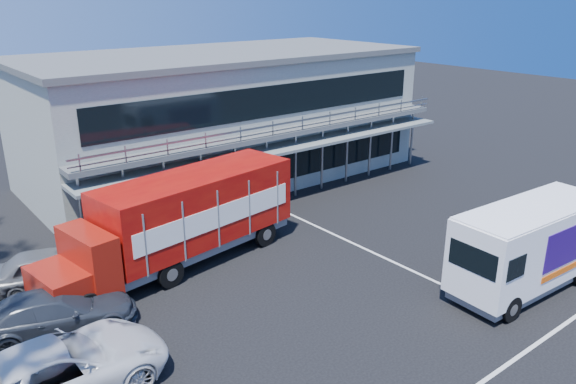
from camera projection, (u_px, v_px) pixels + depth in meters
ground at (371, 283)px, 21.33m from camera, size 120.00×120.00×0.00m
building at (223, 115)px, 32.89m from camera, size 22.40×12.00×7.30m
red_truck at (182, 218)px, 22.18m from camera, size 11.06×4.13×3.64m
white_van at (529, 246)px, 20.37m from camera, size 6.78×2.63×3.26m
parked_car_c at (57, 371)px, 15.01m from camera, size 6.11×2.94×1.68m
parked_car_d at (56, 313)px, 17.97m from camera, size 5.33×3.23×1.44m
parked_car_e at (52, 268)px, 20.81m from camera, size 4.81×3.06×1.52m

